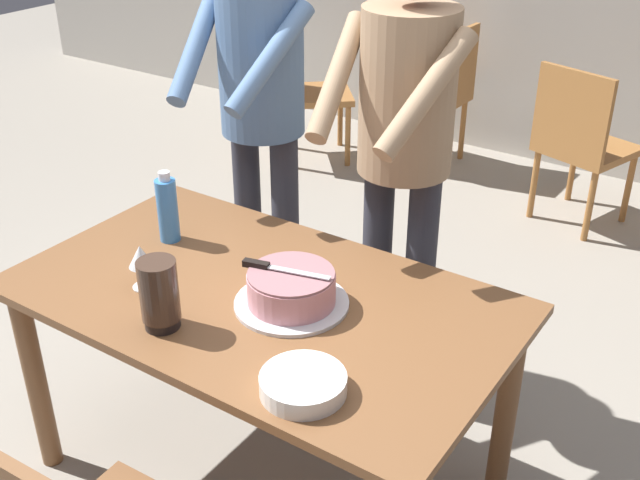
{
  "coord_description": "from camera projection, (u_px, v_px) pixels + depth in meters",
  "views": [
    {
      "loc": [
        1.25,
        -1.54,
        2.01
      ],
      "look_at": [
        0.11,
        0.16,
        0.9
      ],
      "focal_mm": 43.48,
      "sensor_mm": 36.0,
      "label": 1
    }
  ],
  "objects": [
    {
      "name": "plate_stack",
      "position": [
        303.0,
        384.0,
        1.92
      ],
      "size": [
        0.22,
        0.22,
        0.05
      ],
      "color": "white",
      "rests_on": "main_dining_table"
    },
    {
      "name": "background_chair_2",
      "position": [
        438.0,
        91.0,
        4.91
      ],
      "size": [
        0.46,
        0.46,
        0.9
      ],
      "color": "#9E6633",
      "rests_on": "ground_plane"
    },
    {
      "name": "person_standing_beside",
      "position": [
        261.0,
        100.0,
        2.92
      ],
      "size": [
        0.47,
        0.56,
        1.72
      ],
      "color": "#2D2D38",
      "rests_on": "ground_plane"
    },
    {
      "name": "water_bottle",
      "position": [
        168.0,
        209.0,
        2.58
      ],
      "size": [
        0.07,
        0.07,
        0.25
      ],
      "color": "#387AC6",
      "rests_on": "main_dining_table"
    },
    {
      "name": "person_cutting_cake",
      "position": [
        404.0,
        136.0,
        2.59
      ],
      "size": [
        0.47,
        0.55,
        1.72
      ],
      "color": "#2D2D38",
      "rests_on": "ground_plane"
    },
    {
      "name": "cake_knife",
      "position": [
        268.0,
        267.0,
        2.25
      ],
      "size": [
        0.27,
        0.09,
        0.02
      ],
      "color": "silver",
      "rests_on": "cake_on_platter"
    },
    {
      "name": "ground_plane",
      "position": [
        268.0,
        476.0,
        2.69
      ],
      "size": [
        14.0,
        14.0,
        0.0
      ],
      "primitive_type": "plane",
      "color": "gray"
    },
    {
      "name": "cake_on_platter",
      "position": [
        291.0,
        290.0,
        2.26
      ],
      "size": [
        0.34,
        0.34,
        0.11
      ],
      "color": "silver",
      "rests_on": "main_dining_table"
    },
    {
      "name": "background_chair_0",
      "position": [
        581.0,
        141.0,
        4.15
      ],
      "size": [
        0.55,
        0.55,
        0.9
      ],
      "color": "#9E6633",
      "rests_on": "ground_plane"
    },
    {
      "name": "hurricane_lamp",
      "position": [
        159.0,
        294.0,
        2.13
      ],
      "size": [
        0.11,
        0.11,
        0.21
      ],
      "color": "black",
      "rests_on": "main_dining_table"
    },
    {
      "name": "wine_glass_near",
      "position": [
        141.0,
        258.0,
        2.32
      ],
      "size": [
        0.08,
        0.08,
        0.14
      ],
      "color": "silver",
      "rests_on": "main_dining_table"
    },
    {
      "name": "background_chair_1",
      "position": [
        305.0,
        86.0,
        5.01
      ],
      "size": [
        0.62,
        0.62,
        0.9
      ],
      "color": "#9E6633",
      "rests_on": "ground_plane"
    },
    {
      "name": "main_dining_table",
      "position": [
        261.0,
        325.0,
        2.39
      ],
      "size": [
        1.52,
        0.88,
        0.75
      ],
      "color": "brown",
      "rests_on": "ground_plane"
    }
  ]
}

